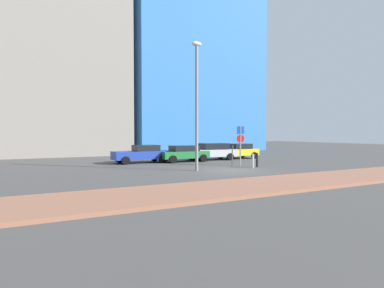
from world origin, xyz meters
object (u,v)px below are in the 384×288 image
Objects in this scene: parking_meter at (232,152)px; street_lamp at (197,96)px; parked_car_silver at (211,151)px; traffic_bollard_mid at (253,161)px; parked_car_green at (184,153)px; traffic_bollard_near at (257,160)px; parked_car_blue at (142,154)px; parked_car_yellow at (238,151)px; parking_sign_post at (240,141)px.

street_lamp is at bearing -154.73° from parking_meter.
traffic_bollard_mid is at bearing -96.38° from parked_car_silver.
parked_car_green reaches higher than traffic_bollard_mid.
parked_car_blue is at bearing 131.88° from traffic_bollard_near.
parked_car_green is at bearing 115.35° from parking_meter.
street_lamp reaches higher than parking_meter.
parked_car_yellow is at bearing 4.23° from parked_car_silver.
street_lamp is at bearing 178.95° from traffic_bollard_near.
traffic_bollard_near is 0.62m from traffic_bollard_mid.
traffic_bollard_near is at bearing -70.30° from parking_meter.
street_lamp reaches higher than parked_car_green.
parking_meter reaches higher than traffic_bollard_mid.
traffic_bollard_near is at bearing -57.39° from parking_sign_post.
parked_car_blue is 9.37m from traffic_bollard_near.
traffic_bollard_near is (6.26, -6.98, -0.25)m from parked_car_blue.
parked_car_yellow is at bearing 55.98° from parking_sign_post.
parking_sign_post is 5.19m from street_lamp.
street_lamp reaches higher than traffic_bollard_near.
parked_car_blue is 8.10m from street_lamp.
parked_car_green is (3.51, -0.68, -0.01)m from parked_car_blue.
street_lamp is (-4.17, -0.98, 2.92)m from parking_sign_post.
parked_car_silver is (2.96, 0.43, 0.06)m from parked_car_green.
parked_car_blue is at bearing 177.75° from parked_car_silver.
parking_sign_post is 2.94× the size of traffic_bollard_near.
parked_car_yellow is 6.35m from parking_meter.
parked_car_blue reaches higher than parked_car_green.
street_lamp is at bearing 175.41° from traffic_bollard_mid.
street_lamp is 6.08m from traffic_bollard_mid.
street_lamp is (-8.14, -6.86, 4.03)m from parked_car_yellow.
parked_car_yellow is at bearing 50.73° from parking_meter.
traffic_bollard_mid is (0.16, -2.29, -0.49)m from parking_meter.
parked_car_green is at bearing 111.55° from parking_sign_post.
traffic_bollard_mid is at bearing -84.93° from parking_sign_post.
street_lamp is (1.40, -6.89, 4.03)m from parked_car_blue.
parked_car_blue is 1.11× the size of parked_car_green.
traffic_bollard_mid is at bearing -71.58° from parked_car_green.
parked_car_green is at bearing 108.42° from traffic_bollard_mid.
parking_sign_post is (-0.90, -5.66, 1.06)m from parked_car_silver.
parking_meter is at bearing 25.27° from street_lamp.
parked_car_silver reaches higher than parking_meter.
parked_car_silver is at bearing 8.17° from parked_car_green.
parked_car_yellow reaches higher than traffic_bollard_mid.
parked_car_silver is 3.08m from parked_car_yellow.
parked_car_blue is 1.00× the size of parked_car_silver.
traffic_bollard_near reaches higher than traffic_bollard_mid.
parked_car_green is 0.50× the size of street_lamp.
parking_sign_post is at bearing 122.61° from traffic_bollard_near.
street_lamp is at bearing -108.74° from parked_car_green.
parking_meter is 0.18× the size of street_lamp.
parking_sign_post is at bearing -124.02° from parked_car_yellow.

